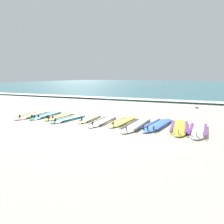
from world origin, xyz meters
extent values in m
plane|color=beige|center=(0.00, 0.00, 0.00)|extent=(80.00, 80.00, 0.00)
cube|color=teal|center=(0.00, 36.96, 0.05)|extent=(80.00, 60.00, 0.10)
cube|color=white|center=(0.00, 7.55, 0.06)|extent=(80.00, 1.18, 0.11)
ellipsoid|color=silver|center=(-2.94, 0.07, 0.04)|extent=(1.00, 2.55, 0.07)
cube|color=gold|center=(-3.16, 0.03, 0.08)|extent=(0.36, 1.73, 0.01)
cube|color=gold|center=(-2.72, 0.10, 0.08)|extent=(0.36, 1.73, 0.01)
cube|color=black|center=(-2.79, -0.89, 0.12)|extent=(0.03, 0.09, 0.11)
ellipsoid|color=#2DB793|center=(-2.34, 0.20, 0.04)|extent=(0.79, 2.29, 0.07)
cube|color=#334CB2|center=(-2.54, 0.18, 0.08)|extent=(0.24, 1.57, 0.01)
cube|color=#334CB2|center=(-2.14, 0.22, 0.08)|extent=(0.24, 1.57, 0.01)
cube|color=black|center=(-2.25, -0.67, 0.12)|extent=(0.02, 0.09, 0.11)
cube|color=black|center=(-2.41, -0.63, 0.12)|extent=(0.02, 0.09, 0.11)
cube|color=black|center=(-2.10, -0.59, 0.12)|extent=(0.02, 0.09, 0.11)
ellipsoid|color=yellow|center=(-1.59, 0.16, 0.04)|extent=(0.50, 1.95, 0.07)
cube|color=gold|center=(-1.77, 0.16, 0.08)|extent=(0.08, 1.36, 0.01)
cube|color=gold|center=(-1.42, 0.16, 0.08)|extent=(0.08, 1.36, 0.01)
cube|color=black|center=(-1.60, -0.60, 0.12)|extent=(0.01, 0.09, 0.11)
cube|color=black|center=(-1.73, -0.54, 0.12)|extent=(0.01, 0.09, 0.11)
cube|color=black|center=(-1.46, -0.54, 0.12)|extent=(0.01, 0.09, 0.11)
ellipsoid|color=#2DB793|center=(-0.98, -0.13, 0.04)|extent=(0.72, 2.06, 0.07)
cube|color=#334CB2|center=(-1.16, -0.11, 0.08)|extent=(0.23, 1.41, 0.01)
cube|color=#334CB2|center=(-0.80, -0.15, 0.08)|extent=(0.23, 1.41, 0.01)
cube|color=black|center=(-1.07, -0.91, 0.12)|extent=(0.02, 0.09, 0.11)
ellipsoid|color=yellow|center=(-0.24, 0.21, 0.04)|extent=(0.64, 1.94, 0.07)
cube|color=#334CB2|center=(-0.41, 0.20, 0.08)|extent=(0.18, 1.34, 0.01)
cube|color=#334CB2|center=(-0.07, 0.23, 0.08)|extent=(0.18, 1.34, 0.01)
cube|color=black|center=(-0.18, -0.53, 0.12)|extent=(0.02, 0.09, 0.11)
ellipsoid|color=white|center=(0.45, -0.03, 0.04)|extent=(0.66, 2.29, 0.07)
cube|color=black|center=(0.24, -0.03, 0.08)|extent=(0.15, 1.59, 0.01)
cube|color=black|center=(0.65, -0.02, 0.08)|extent=(0.15, 1.59, 0.01)
cube|color=black|center=(0.48, -0.91, 0.12)|extent=(0.02, 0.09, 0.11)
ellipsoid|color=yellow|center=(1.15, 0.21, 0.04)|extent=(0.62, 2.20, 0.07)
cube|color=gold|center=(0.95, 0.21, 0.08)|extent=(0.13, 1.53, 0.01)
cube|color=gold|center=(1.34, 0.20, 0.08)|extent=(0.13, 1.53, 0.01)
cube|color=black|center=(1.12, -0.65, 0.12)|extent=(0.02, 0.09, 0.11)
ellipsoid|color=white|center=(1.78, -0.15, 0.04)|extent=(0.67, 2.59, 0.07)
cube|color=black|center=(1.55, -0.14, 0.08)|extent=(0.10, 1.81, 0.01)
cube|color=black|center=(2.01, -0.15, 0.08)|extent=(0.10, 1.81, 0.01)
cube|color=black|center=(1.77, -1.15, 0.12)|extent=(0.01, 0.09, 0.11)
ellipsoid|color=#3875CC|center=(2.45, 0.17, 0.04)|extent=(0.89, 2.59, 0.07)
cube|color=#334CB2|center=(2.22, 0.19, 0.08)|extent=(0.27, 1.77, 0.01)
cube|color=#334CB2|center=(2.67, 0.14, 0.08)|extent=(0.27, 1.77, 0.01)
cube|color=black|center=(2.34, -0.82, 0.12)|extent=(0.02, 0.09, 0.11)
cube|color=black|center=(2.18, -0.74, 0.12)|extent=(0.02, 0.09, 0.11)
cube|color=black|center=(2.52, -0.78, 0.12)|extent=(0.02, 0.09, 0.11)
ellipsoid|color=yellow|center=(3.17, 0.09, 0.04)|extent=(0.90, 2.58, 0.07)
cube|color=purple|center=(2.94, 0.06, 0.08)|extent=(0.28, 1.77, 0.01)
cube|color=purple|center=(3.40, 0.11, 0.08)|extent=(0.28, 1.77, 0.01)
cube|color=black|center=(3.28, -0.89, 0.12)|extent=(0.02, 0.09, 0.11)
cube|color=black|center=(3.10, -0.85, 0.12)|extent=(0.02, 0.09, 0.11)
cube|color=black|center=(3.44, -0.82, 0.12)|extent=(0.02, 0.09, 0.11)
ellipsoid|color=silver|center=(3.76, -0.08, 0.04)|extent=(0.64, 2.40, 0.07)
cube|color=purple|center=(3.54, -0.08, 0.08)|extent=(0.11, 1.67, 0.01)
cube|color=purple|center=(3.97, -0.07, 0.08)|extent=(0.11, 1.67, 0.01)
cube|color=black|center=(3.78, -1.01, 0.12)|extent=(0.01, 0.09, 0.11)
cube|color=black|center=(3.61, -0.95, 0.12)|extent=(0.01, 0.09, 0.11)
cube|color=black|center=(3.94, -0.95, 0.12)|extent=(0.01, 0.09, 0.11)
ellipsoid|color=#384723|center=(3.38, 5.21, 0.03)|extent=(0.19, 0.16, 0.07)
camera|label=1|loc=(4.10, -7.52, 1.71)|focal=36.70mm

